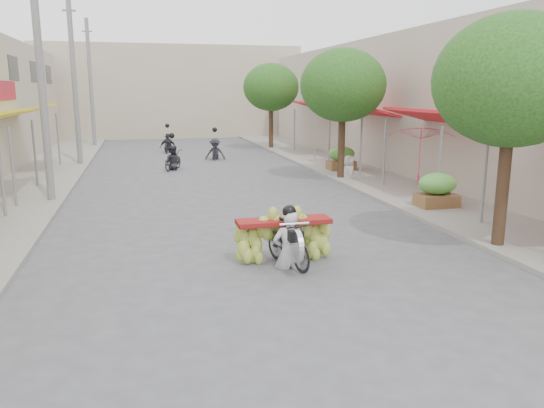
% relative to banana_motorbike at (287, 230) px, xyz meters
% --- Properties ---
extents(ground, '(120.00, 120.00, 0.00)m').
position_rel_banana_motorbike_xyz_m(ground, '(-0.38, -4.12, -0.74)').
color(ground, '#545459').
rests_on(ground, ground).
extents(sidewalk_left, '(4.00, 60.00, 0.12)m').
position_rel_banana_motorbike_xyz_m(sidewalk_left, '(-7.38, 10.88, -0.68)').
color(sidewalk_left, gray).
rests_on(sidewalk_left, ground).
extents(sidewalk_right, '(4.00, 60.00, 0.12)m').
position_rel_banana_motorbike_xyz_m(sidewalk_right, '(6.62, 10.88, -0.68)').
color(sidewalk_right, gray).
rests_on(sidewalk_right, ground).
extents(shophouse_row_right, '(9.77, 40.00, 6.00)m').
position_rel_banana_motorbike_xyz_m(shophouse_row_right, '(11.61, 9.88, 2.26)').
color(shophouse_row_right, '#AC9D8F').
rests_on(shophouse_row_right, ground).
extents(far_building, '(20.00, 6.00, 7.00)m').
position_rel_banana_motorbike_xyz_m(far_building, '(-0.38, 33.88, 2.76)').
color(far_building, '#B0A48B').
rests_on(far_building, ground).
extents(utility_pole_mid, '(0.60, 0.24, 8.00)m').
position_rel_banana_motorbike_xyz_m(utility_pole_mid, '(-5.78, 7.88, 3.29)').
color(utility_pole_mid, slate).
rests_on(utility_pole_mid, ground).
extents(utility_pole_far, '(0.60, 0.24, 8.00)m').
position_rel_banana_motorbike_xyz_m(utility_pole_far, '(-5.78, 16.88, 3.29)').
color(utility_pole_far, slate).
rests_on(utility_pole_far, ground).
extents(utility_pole_back, '(0.60, 0.24, 8.00)m').
position_rel_banana_motorbike_xyz_m(utility_pole_back, '(-5.78, 25.88, 3.29)').
color(utility_pole_back, slate).
rests_on(utility_pole_back, ground).
extents(street_tree_near, '(3.40, 3.40, 5.25)m').
position_rel_banana_motorbike_xyz_m(street_tree_near, '(5.02, -0.12, 3.05)').
color(street_tree_near, '#3A2719').
rests_on(street_tree_near, ground).
extents(street_tree_mid, '(3.40, 3.40, 5.25)m').
position_rel_banana_motorbike_xyz_m(street_tree_mid, '(5.02, 9.88, 3.05)').
color(street_tree_mid, '#3A2719').
rests_on(street_tree_mid, ground).
extents(street_tree_far, '(3.40, 3.40, 5.25)m').
position_rel_banana_motorbike_xyz_m(street_tree_far, '(5.02, 21.88, 3.05)').
color(street_tree_far, '#3A2719').
rests_on(street_tree_far, ground).
extents(produce_crate_mid, '(1.20, 0.88, 1.16)m').
position_rel_banana_motorbike_xyz_m(produce_crate_mid, '(5.82, 3.88, -0.02)').
color(produce_crate_mid, brown).
rests_on(produce_crate_mid, ground).
extents(produce_crate_far, '(1.20, 0.88, 1.16)m').
position_rel_banana_motorbike_xyz_m(produce_crate_far, '(5.82, 11.88, -0.02)').
color(produce_crate_far, brown).
rests_on(produce_crate_far, ground).
extents(banana_motorbike, '(2.20, 1.86, 2.24)m').
position_rel_banana_motorbike_xyz_m(banana_motorbike, '(0.00, 0.00, 0.00)').
color(banana_motorbike, black).
rests_on(banana_motorbike, ground).
extents(market_umbrella, '(2.78, 2.78, 1.93)m').
position_rel_banana_motorbike_xyz_m(market_umbrella, '(5.65, 4.72, 1.82)').
color(market_umbrella, red).
rests_on(market_umbrella, ground).
extents(pedestrian, '(0.91, 0.85, 1.59)m').
position_rel_banana_motorbike_xyz_m(pedestrian, '(5.64, 10.53, 0.18)').
color(pedestrian, silver).
rests_on(pedestrian, ground).
extents(bg_motorbike_a, '(1.25, 1.70, 1.95)m').
position_rel_banana_motorbike_xyz_m(bg_motorbike_a, '(-1.48, 14.41, 0.01)').
color(bg_motorbike_a, black).
rests_on(bg_motorbike_a, ground).
extents(bg_motorbike_b, '(1.15, 1.90, 1.95)m').
position_rel_banana_motorbike_xyz_m(bg_motorbike_b, '(0.94, 17.70, 0.09)').
color(bg_motorbike_b, black).
rests_on(bg_motorbike_b, ground).
extents(bg_motorbike_c, '(1.06, 1.77, 1.95)m').
position_rel_banana_motorbike_xyz_m(bg_motorbike_c, '(-1.32, 21.59, 0.05)').
color(bg_motorbike_c, black).
rests_on(bg_motorbike_c, ground).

